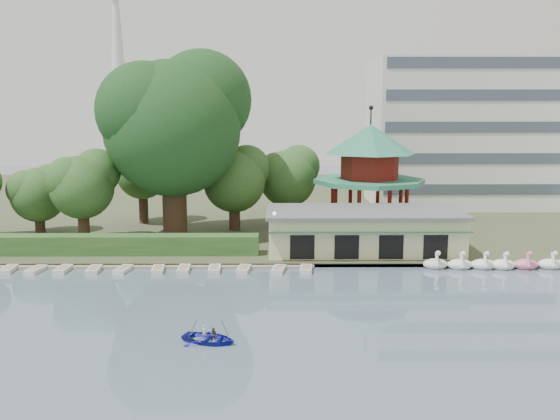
{
  "coord_description": "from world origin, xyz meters",
  "views": [
    {
      "loc": [
        1.67,
        -36.57,
        14.31
      ],
      "look_at": [
        2.0,
        18.0,
        5.0
      ],
      "focal_mm": 40.0,
      "sensor_mm": 36.0,
      "label": 1
    }
  ],
  "objects_px": {
    "dock": "(123,266)",
    "pavilion": "(370,166)",
    "rowboat_with_passengers": "(209,335)",
    "boathouse": "(363,230)",
    "big_tree": "(174,119)"
  },
  "relations": [
    {
      "from": "dock",
      "to": "rowboat_with_passengers",
      "type": "distance_m",
      "value": 20.17
    },
    {
      "from": "rowboat_with_passengers",
      "to": "dock",
      "type": "bearing_deg",
      "value": 118.34
    },
    {
      "from": "dock",
      "to": "boathouse",
      "type": "bearing_deg",
      "value": 12.24
    },
    {
      "from": "boathouse",
      "to": "rowboat_with_passengers",
      "type": "distance_m",
      "value": 25.79
    },
    {
      "from": "dock",
      "to": "rowboat_with_passengers",
      "type": "bearing_deg",
      "value": -61.66
    },
    {
      "from": "big_tree",
      "to": "rowboat_with_passengers",
      "type": "distance_m",
      "value": 31.93
    },
    {
      "from": "boathouse",
      "to": "pavilion",
      "type": "distance_m",
      "value": 11.43
    },
    {
      "from": "dock",
      "to": "pavilion",
      "type": "distance_m",
      "value": 29.14
    },
    {
      "from": "boathouse",
      "to": "big_tree",
      "type": "relative_size",
      "value": 0.95
    },
    {
      "from": "pavilion",
      "to": "dock",
      "type": "bearing_deg",
      "value": -148.34
    },
    {
      "from": "rowboat_with_passengers",
      "to": "pavilion",
      "type": "bearing_deg",
      "value": 66.1
    },
    {
      "from": "pavilion",
      "to": "rowboat_with_passengers",
      "type": "relative_size",
      "value": 2.41
    },
    {
      "from": "dock",
      "to": "rowboat_with_passengers",
      "type": "xyz_separation_m",
      "value": [
        9.57,
        -17.75,
        0.37
      ]
    },
    {
      "from": "big_tree",
      "to": "pavilion",
      "type": "bearing_deg",
      "value": 10.27
    },
    {
      "from": "dock",
      "to": "big_tree",
      "type": "xyz_separation_m",
      "value": [
        3.19,
        11.03,
        12.65
      ]
    }
  ]
}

